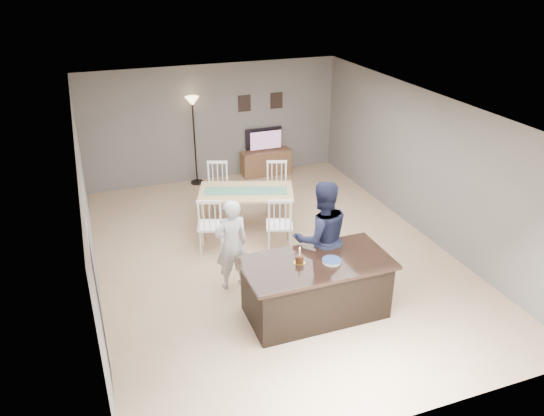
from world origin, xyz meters
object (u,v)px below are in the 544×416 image
object	(u,v)px
television	(265,140)
birthday_cake	(300,259)
woman	(231,245)
floor_lamp	(193,117)
kitchen_island	(316,287)
man	(321,238)
tv_console	(266,162)
dining_table	(246,198)
plate_stack	(332,261)

from	to	relation	value
television	birthday_cake	bearing A→B (deg)	75.44
woman	floor_lamp	world-z (taller)	floor_lamp
kitchen_island	man	distance (m)	0.80
kitchen_island	floor_lamp	world-z (taller)	floor_lamp
television	man	distance (m)	5.17
kitchen_island	television	distance (m)	5.78
kitchen_island	woman	bearing A→B (deg)	130.08
tv_console	woman	size ratio (longest dim) A/B	0.79
television	dining_table	world-z (taller)	television
woman	dining_table	bearing A→B (deg)	-119.89
plate_stack	floor_lamp	xyz separation A→B (m)	(-0.70, 5.68, 0.67)
woman	tv_console	bearing A→B (deg)	-121.35
television	floor_lamp	distance (m)	1.87
birthday_cake	dining_table	size ratio (longest dim) A/B	0.10
man	dining_table	xyz separation A→B (m)	(-0.47, 2.36, -0.25)
tv_console	plate_stack	size ratio (longest dim) A/B	4.35
television	birthday_cake	xyz separation A→B (m)	(-1.45, -5.59, 0.10)
woman	plate_stack	xyz separation A→B (m)	(1.13, -1.22, 0.16)
kitchen_island	birthday_cake	distance (m)	0.57
birthday_cake	plate_stack	size ratio (longest dim) A/B	0.92
tv_console	television	xyz separation A→B (m)	(0.00, 0.07, 0.56)
floor_lamp	kitchen_island	bearing A→B (deg)	-84.70
dining_table	woman	bearing A→B (deg)	-95.35
tv_console	man	distance (m)	5.14
television	woman	size ratio (longest dim) A/B	0.60
television	man	world-z (taller)	man
woman	dining_table	world-z (taller)	woman
birthday_cake	dining_table	xyz separation A→B (m)	(0.11, 2.85, -0.27)
woman	television	bearing A→B (deg)	-121.00
woman	floor_lamp	xyz separation A→B (m)	(0.43, 4.46, 0.83)
tv_console	birthday_cake	world-z (taller)	birthday_cake
television	man	xyz separation A→B (m)	(-0.88, -5.09, 0.07)
woman	man	xyz separation A→B (m)	(1.27, -0.58, 0.17)
woman	dining_table	xyz separation A→B (m)	(0.81, 1.78, -0.07)
kitchen_island	plate_stack	world-z (taller)	plate_stack
kitchen_island	dining_table	xyz separation A→B (m)	(-0.14, 2.91, 0.23)
kitchen_island	television	size ratio (longest dim) A/B	2.35
dining_table	floor_lamp	distance (m)	2.86
kitchen_island	dining_table	bearing A→B (deg)	92.86
television	dining_table	xyz separation A→B (m)	(-1.34, -2.73, -0.17)
tv_console	woman	world-z (taller)	woman
birthday_cake	floor_lamp	size ratio (longest dim) A/B	0.12
kitchen_island	dining_table	world-z (taller)	dining_table
man	birthday_cake	world-z (taller)	man
dining_table	man	bearing A→B (deg)	-59.70
man	floor_lamp	distance (m)	5.15
tv_console	birthday_cake	xyz separation A→B (m)	(-1.45, -5.52, 0.66)
kitchen_island	tv_console	xyz separation A→B (m)	(1.20, 5.57, -0.15)
floor_lamp	woman	bearing A→B (deg)	-95.53
man	floor_lamp	xyz separation A→B (m)	(-0.84, 5.04, 0.66)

